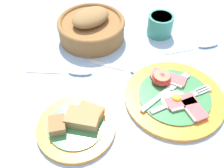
% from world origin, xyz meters
% --- Properties ---
extents(ground_plane, '(3.00, 3.00, 0.00)m').
position_xyz_m(ground_plane, '(0.00, 0.00, 0.00)').
color(ground_plane, '#93B2DB').
extents(breakfast_plate, '(0.26, 0.26, 0.04)m').
position_xyz_m(breakfast_plate, '(0.05, 0.03, 0.01)').
color(breakfast_plate, orange).
rests_on(breakfast_plate, ground_plane).
extents(bread_plate, '(0.19, 0.19, 0.04)m').
position_xyz_m(bread_plate, '(-0.21, 0.05, 0.01)').
color(bread_plate, orange).
rests_on(bread_plate, ground_plane).
extents(sugar_cup, '(0.08, 0.08, 0.07)m').
position_xyz_m(sugar_cup, '(0.17, 0.28, 0.04)').
color(sugar_cup, '#337F6B').
rests_on(sugar_cup, ground_plane).
extents(bread_basket, '(0.22, 0.22, 0.10)m').
position_xyz_m(bread_basket, '(-0.04, 0.36, 0.04)').
color(bread_basket, brown).
rests_on(bread_basket, ground_plane).
extents(teaspoon_by_saucer, '(0.19, 0.05, 0.01)m').
position_xyz_m(teaspoon_by_saucer, '(0.25, 0.17, 0.01)').
color(teaspoon_by_saucer, silver).
rests_on(teaspoon_by_saucer, ground_plane).
extents(teaspoon_near_cup, '(0.15, 0.15, 0.01)m').
position_xyz_m(teaspoon_near_cup, '(0.00, 0.16, 0.01)').
color(teaspoon_near_cup, silver).
rests_on(teaspoon_near_cup, ground_plane).
extents(teaspoon_stray, '(0.18, 0.11, 0.01)m').
position_xyz_m(teaspoon_stray, '(-0.16, 0.24, 0.01)').
color(teaspoon_stray, silver).
rests_on(teaspoon_stray, ground_plane).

